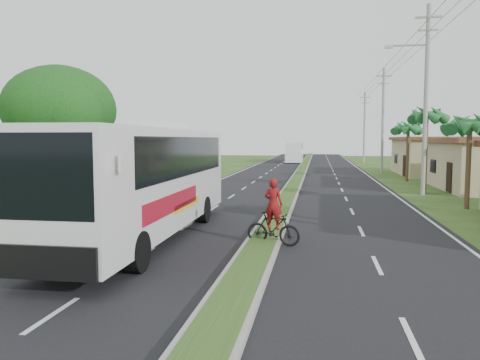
# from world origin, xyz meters

# --- Properties ---
(ground) EXTENTS (180.00, 180.00, 0.00)m
(ground) POSITION_xyz_m (0.00, 0.00, 0.00)
(ground) COLOR #22491A
(ground) RESTS_ON ground
(road_asphalt) EXTENTS (14.00, 160.00, 0.02)m
(road_asphalt) POSITION_xyz_m (0.00, 20.00, 0.01)
(road_asphalt) COLOR black
(road_asphalt) RESTS_ON ground
(median_strip) EXTENTS (1.20, 160.00, 0.18)m
(median_strip) POSITION_xyz_m (0.00, 20.00, 0.10)
(median_strip) COLOR gray
(median_strip) RESTS_ON ground
(lane_edge_left) EXTENTS (0.12, 160.00, 0.01)m
(lane_edge_left) POSITION_xyz_m (-6.70, 20.00, 0.00)
(lane_edge_left) COLOR silver
(lane_edge_left) RESTS_ON ground
(lane_edge_right) EXTENTS (0.12, 160.00, 0.01)m
(lane_edge_right) POSITION_xyz_m (6.70, 20.00, 0.00)
(lane_edge_right) COLOR silver
(lane_edge_right) RESTS_ON ground
(shop_far) EXTENTS (8.60, 11.60, 3.82)m
(shop_far) POSITION_xyz_m (14.00, 36.00, 1.93)
(shop_far) COLOR tan
(shop_far) RESTS_ON ground
(palm_verge_b) EXTENTS (2.40, 2.40, 5.05)m
(palm_verge_b) POSITION_xyz_m (9.40, 12.00, 4.36)
(palm_verge_b) COLOR #473321
(palm_verge_b) RESTS_ON ground
(palm_verge_c) EXTENTS (2.40, 2.40, 5.85)m
(palm_verge_c) POSITION_xyz_m (8.80, 19.00, 5.12)
(palm_verge_c) COLOR #473321
(palm_verge_c) RESTS_ON ground
(palm_verge_d) EXTENTS (2.40, 2.40, 5.25)m
(palm_verge_d) POSITION_xyz_m (9.30, 28.00, 4.55)
(palm_verge_d) COLOR #473321
(palm_verge_d) RESTS_ON ground
(shade_tree) EXTENTS (6.30, 6.00, 7.54)m
(shade_tree) POSITION_xyz_m (-12.11, 10.02, 5.03)
(shade_tree) COLOR #473321
(shade_tree) RESTS_ON ground
(utility_pole_b) EXTENTS (3.20, 0.28, 12.00)m
(utility_pole_b) POSITION_xyz_m (8.47, 18.00, 6.26)
(utility_pole_b) COLOR gray
(utility_pole_b) RESTS_ON ground
(utility_pole_c) EXTENTS (1.60, 0.28, 11.00)m
(utility_pole_c) POSITION_xyz_m (8.50, 38.00, 5.67)
(utility_pole_c) COLOR gray
(utility_pole_c) RESTS_ON ground
(utility_pole_d) EXTENTS (1.60, 0.28, 10.50)m
(utility_pole_d) POSITION_xyz_m (8.50, 58.00, 5.42)
(utility_pole_d) COLOR gray
(utility_pole_d) RESTS_ON ground
(coach_bus_main) EXTENTS (2.90, 13.18, 4.25)m
(coach_bus_main) POSITION_xyz_m (-4.21, 2.43, 2.34)
(coach_bus_main) COLOR silver
(coach_bus_main) RESTS_ON ground
(coach_bus_far) EXTENTS (2.40, 10.78, 3.14)m
(coach_bus_far) POSITION_xyz_m (-1.80, 60.36, 1.78)
(coach_bus_far) COLOR white
(coach_bus_far) RESTS_ON ground
(motorcyclist) EXTENTS (1.94, 0.96, 2.28)m
(motorcyclist) POSITION_xyz_m (0.34, 2.05, 0.81)
(motorcyclist) COLOR black
(motorcyclist) RESTS_ON ground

